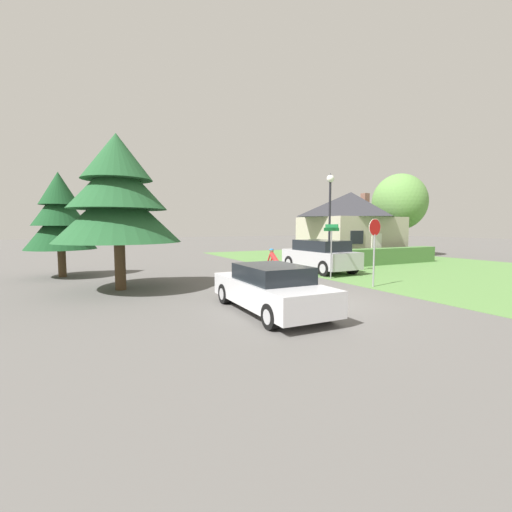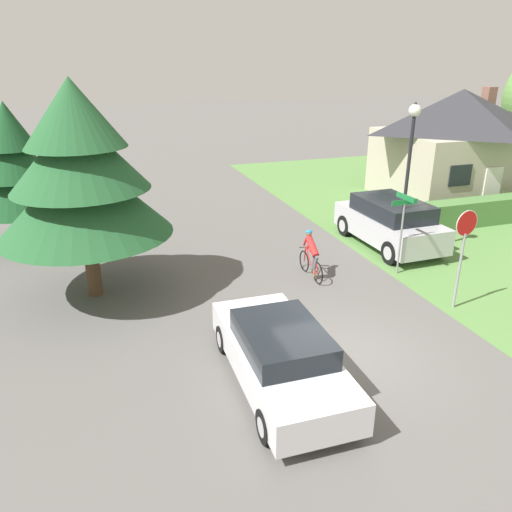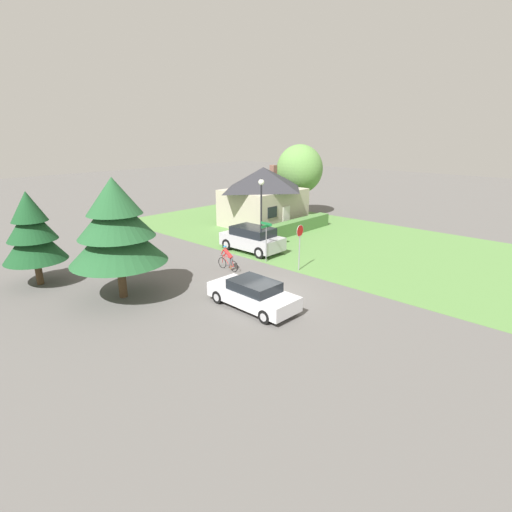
# 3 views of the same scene
# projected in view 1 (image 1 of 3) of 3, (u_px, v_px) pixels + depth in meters

# --- Properties ---
(ground_plane) EXTENTS (140.00, 140.00, 0.00)m
(ground_plane) POSITION_uv_depth(u_px,v_px,m) (307.00, 302.00, 11.26)
(ground_plane) COLOR #5B5956
(grass_verge_right) EXTENTS (16.00, 36.00, 0.01)m
(grass_verge_right) POSITION_uv_depth(u_px,v_px,m) (430.00, 269.00, 20.14)
(grass_verge_right) COLOR #568442
(grass_verge_right) RESTS_ON ground
(cottage_house) EXTENTS (7.06, 5.84, 5.14)m
(cottage_house) POSITION_uv_depth(u_px,v_px,m) (350.00, 224.00, 26.21)
(cottage_house) COLOR #B2A893
(cottage_house) RESTS_ON ground
(hedge_row) EXTENTS (8.96, 0.90, 1.07)m
(hedge_row) POSITION_uv_depth(u_px,v_px,m) (384.00, 256.00, 22.45)
(hedge_row) COLOR #4C7A3D
(hedge_row) RESTS_ON ground
(sedan_left_lane) EXTENTS (1.95, 4.63, 1.38)m
(sedan_left_lane) POSITION_uv_depth(u_px,v_px,m) (270.00, 289.00, 9.94)
(sedan_left_lane) COLOR silver
(sedan_left_lane) RESTS_ON ground
(cyclist) EXTENTS (0.44, 1.71, 1.50)m
(cyclist) POSITION_uv_depth(u_px,v_px,m) (274.00, 265.00, 15.59)
(cyclist) COLOR black
(cyclist) RESTS_ON ground
(parked_suv_right) EXTENTS (2.17, 4.56, 1.75)m
(parked_suv_right) POSITION_uv_depth(u_px,v_px,m) (320.00, 256.00, 18.78)
(parked_suv_right) COLOR #B7B7BC
(parked_suv_right) RESTS_ON ground
(stop_sign) EXTENTS (0.71, 0.08, 2.81)m
(stop_sign) POSITION_uv_depth(u_px,v_px,m) (375.00, 239.00, 13.96)
(stop_sign) COLOR gray
(stop_sign) RESTS_ON ground
(street_lamp) EXTENTS (0.38, 0.38, 5.19)m
(street_lamp) POSITION_uv_depth(u_px,v_px,m) (330.00, 203.00, 17.50)
(street_lamp) COLOR black
(street_lamp) RESTS_ON ground
(street_name_sign) EXTENTS (0.90, 0.90, 2.59)m
(street_name_sign) POSITION_uv_depth(u_px,v_px,m) (331.00, 241.00, 16.16)
(street_name_sign) COLOR gray
(street_name_sign) RESTS_ON ground
(conifer_tall_near) EXTENTS (4.71, 4.71, 6.03)m
(conifer_tall_near) POSITION_uv_depth(u_px,v_px,m) (118.00, 196.00, 13.18)
(conifer_tall_near) COLOR #4C3823
(conifer_tall_near) RESTS_ON ground
(conifer_tall_far) EXTENTS (3.22, 3.22, 5.13)m
(conifer_tall_far) POSITION_uv_depth(u_px,v_px,m) (60.00, 216.00, 16.66)
(conifer_tall_far) COLOR #4C3823
(conifer_tall_far) RESTS_ON ground
(deciduous_tree_right) EXTENTS (4.48, 4.48, 6.90)m
(deciduous_tree_right) POSITION_uv_depth(u_px,v_px,m) (399.00, 202.00, 28.86)
(deciduous_tree_right) COLOR #4C3823
(deciduous_tree_right) RESTS_ON ground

